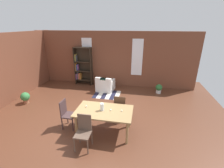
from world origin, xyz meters
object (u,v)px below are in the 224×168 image
object	(u,v)px
dining_chair_near_left	(84,131)
potted_plant_by_shelf	(25,97)
armchair_white	(105,85)
potted_plant_corner	(159,88)
dining_chair_head_left	(67,113)
dining_table	(104,113)
dining_chair_far_right	(120,107)
vase_on_table	(102,107)
bookshelf_tall	(82,67)

from	to	relation	value
dining_chair_near_left	potted_plant_by_shelf	bearing A→B (deg)	150.34
armchair_white	potted_plant_by_shelf	world-z (taller)	armchair_white
potted_plant_corner	dining_chair_head_left	bearing A→B (deg)	-132.83
potted_plant_corner	potted_plant_by_shelf	bearing A→B (deg)	-158.78
dining_chair_head_left	dining_chair_near_left	size ratio (longest dim) A/B	1.00
dining_table	armchair_white	world-z (taller)	dining_table
dining_chair_near_left	potted_plant_corner	world-z (taller)	dining_chair_near_left
dining_chair_far_right	dining_chair_head_left	size ratio (longest dim) A/B	1.00
dining_table	vase_on_table	bearing A→B (deg)	180.00
bookshelf_tall	armchair_white	bearing A→B (deg)	-25.90
vase_on_table	potted_plant_by_shelf	bearing A→B (deg)	162.19
dining_chair_head_left	potted_plant_corner	size ratio (longest dim) A/B	2.10
dining_chair_far_right	bookshelf_tall	bearing A→B (deg)	129.06
dining_table	dining_chair_far_right	world-z (taller)	dining_chair_far_right
dining_chair_head_left	armchair_white	bearing A→B (deg)	81.30
vase_on_table	potted_plant_by_shelf	world-z (taller)	vase_on_table
dining_table	potted_plant_corner	size ratio (longest dim) A/B	3.74
vase_on_table	potted_plant_corner	world-z (taller)	vase_on_table
dining_chair_near_left	armchair_white	distance (m)	3.93
dining_chair_near_left	vase_on_table	bearing A→B (deg)	65.94
dining_chair_near_left	potted_plant_corner	size ratio (longest dim) A/B	2.10
dining_chair_head_left	potted_plant_by_shelf	distance (m)	2.78
dining_chair_far_right	potted_plant_by_shelf	size ratio (longest dim) A/B	1.92
dining_chair_far_right	potted_plant_by_shelf	xyz separation A→B (m)	(-4.11, 0.45, -0.23)
potted_plant_by_shelf	dining_chair_near_left	bearing A→B (deg)	-29.66
armchair_white	dining_chair_head_left	bearing A→B (deg)	-98.70
dining_chair_head_left	vase_on_table	bearing A→B (deg)	-0.03
dining_chair_near_left	bookshelf_tall	size ratio (longest dim) A/B	0.47
armchair_white	potted_plant_by_shelf	size ratio (longest dim) A/B	1.79
dining_chair_far_right	bookshelf_tall	world-z (taller)	bookshelf_tall
dining_chair_near_left	potted_plant_by_shelf	xyz separation A→B (m)	(-3.34, 1.90, -0.23)
dining_chair_head_left	bookshelf_tall	world-z (taller)	bookshelf_tall
dining_chair_head_left	dining_chair_near_left	distance (m)	1.11
vase_on_table	bookshelf_tall	world-z (taller)	bookshelf_tall
dining_chair_far_right	dining_chair_near_left	size ratio (longest dim) A/B	1.00
armchair_white	dining_chair_far_right	bearing A→B (deg)	-65.59
potted_plant_corner	dining_chair_near_left	bearing A→B (deg)	-119.13
dining_chair_head_left	potted_plant_corner	world-z (taller)	dining_chair_head_left
dining_chair_head_left	armchair_white	distance (m)	3.22
dining_table	dining_chair_head_left	size ratio (longest dim) A/B	1.78
dining_chair_near_left	bookshelf_tall	world-z (taller)	bookshelf_tall
dining_table	vase_on_table	distance (m)	0.21
dining_chair_near_left	potted_plant_by_shelf	world-z (taller)	dining_chair_near_left
dining_chair_head_left	dining_chair_far_right	bearing A→B (deg)	24.40
dining_table	bookshelf_tall	xyz separation A→B (m)	(-2.18, 3.88, 0.32)
dining_chair_near_left	potted_plant_by_shelf	distance (m)	3.86
dining_chair_near_left	armchair_white	xyz separation A→B (m)	(-0.35, 3.90, -0.23)
vase_on_table	potted_plant_by_shelf	distance (m)	3.90
dining_chair_head_left	potted_plant_by_shelf	bearing A→B (deg)	154.84
bookshelf_tall	armchair_white	distance (m)	1.76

